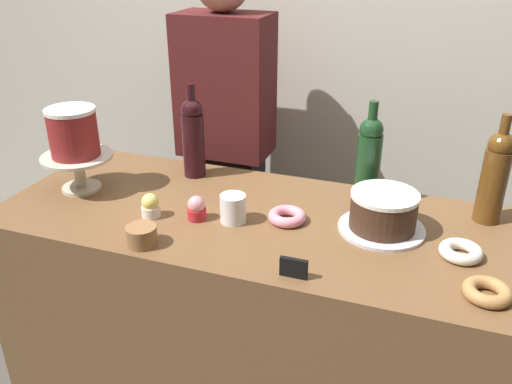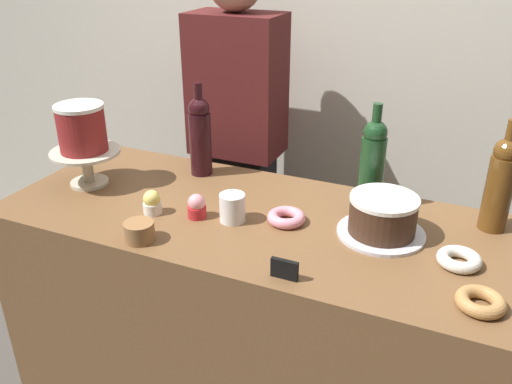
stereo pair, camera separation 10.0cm
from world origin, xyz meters
name	(u,v)px [view 1 (the left image)]	position (x,y,z in m)	size (l,w,h in m)	color
back_wall	(329,32)	(0.00, 0.90, 1.30)	(6.00, 0.05, 2.60)	beige
display_counter	(256,332)	(0.00, 0.00, 0.45)	(1.58, 0.64, 0.89)	brown
cake_stand_pedestal	(78,166)	(-0.61, -0.02, 0.98)	(0.23, 0.23, 0.12)	beige
white_layer_cake	(73,132)	(-0.61, -0.02, 1.09)	(0.16, 0.16, 0.16)	maroon
silver_serving_platter	(381,228)	(0.37, 0.04, 0.90)	(0.25, 0.25, 0.01)	silver
chocolate_round_cake	(383,210)	(0.37, 0.04, 0.96)	(0.19, 0.19, 0.11)	#3D2619
wine_bottle_amber	(495,176)	(0.65, 0.21, 1.04)	(0.08, 0.08, 0.33)	#5B3814
wine_bottle_green	(369,159)	(0.29, 0.21, 1.04)	(0.08, 0.08, 0.33)	#193D1E
wine_bottle_dark_red	(193,136)	(-0.30, 0.22, 1.04)	(0.08, 0.08, 0.33)	black
cupcake_strawberry	(197,208)	(-0.16, -0.08, 0.93)	(0.06, 0.06, 0.07)	red
cupcake_lemon	(151,206)	(-0.30, -0.11, 0.93)	(0.06, 0.06, 0.07)	white
donut_sugar	(461,251)	(0.58, -0.03, 0.91)	(0.11, 0.11, 0.03)	silver
donut_maple	(487,292)	(0.64, -0.20, 0.91)	(0.11, 0.11, 0.03)	#B27F47
donut_pink	(287,217)	(0.10, 0.00, 0.91)	(0.11, 0.11, 0.03)	pink
cookie_stack	(142,236)	(-0.24, -0.26, 0.92)	(0.08, 0.08, 0.05)	olive
price_sign_chalkboard	(294,268)	(0.19, -0.27, 0.92)	(0.07, 0.01, 0.05)	black
coffee_cup_ceramic	(233,208)	(-0.05, -0.05, 0.94)	(0.08, 0.08, 0.08)	white
barista_figure	(227,154)	(-0.33, 0.57, 0.84)	(0.36, 0.22, 1.60)	black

